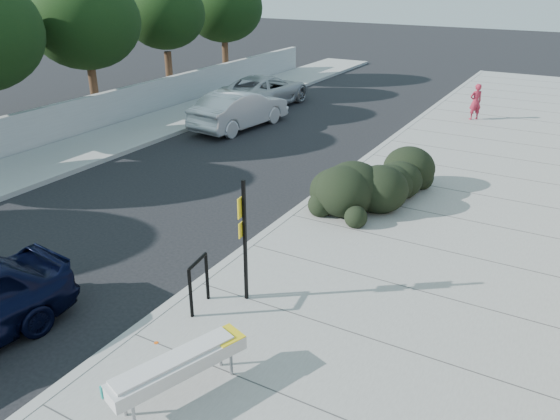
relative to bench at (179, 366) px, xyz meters
The scene contains 16 objects.
ground 3.37m from the bench, 122.90° to the left, with size 120.00×120.00×0.00m, color black.
sidewalk_near 8.67m from the bench, 63.87° to the left, with size 11.20×50.00×0.15m, color gray.
sidewalk_far 13.72m from the bench, 145.47° to the left, with size 3.00×50.00×0.15m, color gray.
curb_near 7.99m from the bench, 102.98° to the left, with size 0.22×50.00×0.17m, color #9E9E99.
curb_far 12.51m from the bench, 141.57° to the left, with size 0.22×50.00×0.17m, color #9E9E99.
far_wall 15.13m from the bench, 149.12° to the left, with size 0.30×40.00×1.50m, color #9E9E99.
tree_far_d 18.84m from the bench, 140.53° to the left, with size 4.60×4.60×6.16m.
tree_far_e 22.31m from the bench, 130.44° to the left, with size 4.00×4.00×5.90m.
tree_far_f 26.27m from the bench, 123.28° to the left, with size 4.40×4.40×6.07m.
bench is the anchor object (origin of this frame).
bike_rack 2.38m from the bench, 120.07° to the left, with size 0.17×0.72×1.05m.
sign_post 2.97m from the bench, 102.10° to the left, with size 0.10×0.29×2.54m.
hedge 8.89m from the bench, 91.15° to the left, with size 1.99×3.98×1.49m, color black.
wagon_silver 16.10m from the bench, 120.24° to the left, with size 1.68×4.81×1.58m, color silver.
suv_silver 20.14m from the bench, 117.48° to the left, with size 2.53×5.48×1.52m, color #AEB0B4.
pedestrian 19.67m from the bench, 88.99° to the left, with size 0.57×0.37×1.55m, color maroon.
Camera 1 is at (6.40, -7.75, 6.21)m, focal length 35.00 mm.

